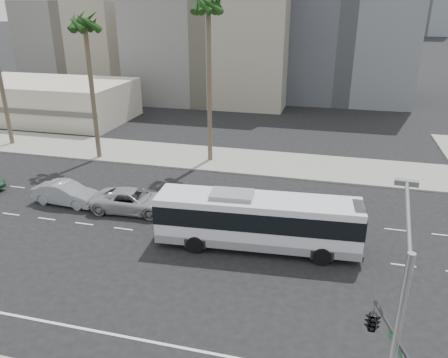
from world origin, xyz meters
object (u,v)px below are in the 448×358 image
(streetlight_corner, at_px, (392,346))
(palm_mid, at_px, (85,27))
(car_a, at_px, (133,201))
(car_b, at_px, (66,193))
(traffic_signal, at_px, (376,328))
(palm_near, at_px, (208,10))
(city_bus, at_px, (257,220))

(streetlight_corner, bearing_deg, palm_mid, 137.73)
(streetlight_corner, distance_m, palm_mid, 36.42)
(car_a, relative_size, car_b, 1.16)
(traffic_signal, height_order, palm_near, palm_near)
(traffic_signal, bearing_deg, palm_mid, 117.91)
(car_a, bearing_deg, city_bus, -109.64)
(city_bus, xyz_separation_m, car_a, (-9.79, 2.77, -1.06))
(city_bus, relative_size, traffic_signal, 2.39)
(car_b, relative_size, traffic_signal, 0.98)
(streetlight_corner, height_order, traffic_signal, streetlight_corner)
(car_b, distance_m, palm_near, 19.55)
(car_a, relative_size, palm_near, 0.39)
(palm_near, bearing_deg, car_a, -101.20)
(traffic_signal, relative_size, palm_mid, 0.39)
(palm_mid, bearing_deg, traffic_signal, -45.25)
(car_a, xyz_separation_m, palm_near, (2.42, 12.20, 13.03))
(palm_near, bearing_deg, traffic_signal, -63.28)
(traffic_signal, bearing_deg, palm_near, 99.87)
(city_bus, relative_size, palm_mid, 0.92)
(city_bus, relative_size, car_b, 2.45)
(city_bus, relative_size, palm_near, 0.83)
(city_bus, xyz_separation_m, traffic_signal, (5.94, -11.49, 2.54))
(car_a, distance_m, streetlight_corner, 22.78)
(palm_mid, bearing_deg, city_bus, -35.32)
(car_a, height_order, traffic_signal, traffic_signal)
(car_b, bearing_deg, city_bus, -96.14)
(city_bus, distance_m, palm_mid, 24.80)
(car_a, xyz_separation_m, traffic_signal, (15.73, -14.26, 3.60))
(traffic_signal, bearing_deg, car_b, 129.40)
(city_bus, xyz_separation_m, streetlight_corner, (6.23, -12.87, 3.10))
(streetlight_corner, relative_size, palm_near, 0.58)
(car_a, relative_size, streetlight_corner, 0.68)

